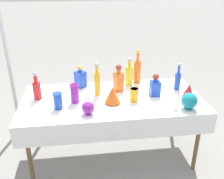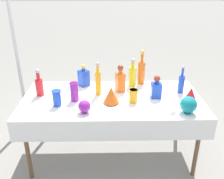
# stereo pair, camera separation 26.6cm
# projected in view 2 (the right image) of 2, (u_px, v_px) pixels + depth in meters

# --- Properties ---
(ground_plane) EXTENTS (40.00, 40.00, 0.00)m
(ground_plane) POSITION_uv_depth(u_px,v_px,m) (112.00, 154.00, 3.02)
(ground_plane) COLOR gray
(display_table) EXTENTS (1.93, 0.93, 0.76)m
(display_table) POSITION_uv_depth(u_px,v_px,m) (112.00, 103.00, 2.70)
(display_table) COLOR white
(display_table) RESTS_ON ground
(tall_bottle_0) EXTENTS (0.07, 0.07, 0.32)m
(tall_bottle_0) POSITION_uv_depth(u_px,v_px,m) (181.00, 83.00, 2.78)
(tall_bottle_0) COLOR blue
(tall_bottle_0) RESTS_ON display_table
(tall_bottle_1) EXTENTS (0.08, 0.08, 0.42)m
(tall_bottle_1) POSITION_uv_depth(u_px,v_px,m) (141.00, 71.00, 3.00)
(tall_bottle_1) COLOR orange
(tall_bottle_1) RESTS_ON display_table
(tall_bottle_2) EXTENTS (0.08, 0.08, 0.31)m
(tall_bottle_2) POSITION_uv_depth(u_px,v_px,m) (39.00, 86.00, 2.72)
(tall_bottle_2) COLOR red
(tall_bottle_2) RESTS_ON display_table
(tall_bottle_3) EXTENTS (0.06, 0.06, 0.38)m
(tall_bottle_3) POSITION_uv_depth(u_px,v_px,m) (98.00, 81.00, 2.72)
(tall_bottle_3) COLOR orange
(tall_bottle_3) RESTS_ON display_table
(tall_bottle_4) EXTENTS (0.09, 0.09, 0.34)m
(tall_bottle_4) POSITION_uv_depth(u_px,v_px,m) (132.00, 75.00, 2.95)
(tall_bottle_4) COLOR yellow
(tall_bottle_4) RESTS_ON display_table
(square_decanter_0) EXTENTS (0.11, 0.11, 0.25)m
(square_decanter_0) POSITION_uv_depth(u_px,v_px,m) (156.00, 88.00, 2.67)
(square_decanter_0) COLOR blue
(square_decanter_0) RESTS_ON display_table
(square_decanter_1) EXTENTS (0.15, 0.15, 0.27)m
(square_decanter_1) POSITION_uv_depth(u_px,v_px,m) (84.00, 77.00, 2.96)
(square_decanter_1) COLOR blue
(square_decanter_1) RESTS_ON display_table
(square_decanter_2) EXTENTS (0.12, 0.12, 0.32)m
(square_decanter_2) POSITION_uv_depth(u_px,v_px,m) (120.00, 80.00, 2.80)
(square_decanter_2) COLOR orange
(square_decanter_2) RESTS_ON display_table
(slender_vase_0) EXTENTS (0.10, 0.10, 0.20)m
(slender_vase_0) POSITION_uv_depth(u_px,v_px,m) (74.00, 91.00, 2.60)
(slender_vase_0) COLOR purple
(slender_vase_0) RESTS_ON display_table
(slender_vase_1) EXTENTS (0.09, 0.09, 0.14)m
(slender_vase_1) POSITION_uv_depth(u_px,v_px,m) (133.00, 95.00, 2.58)
(slender_vase_1) COLOR orange
(slender_vase_1) RESTS_ON display_table
(slender_vase_2) EXTENTS (0.09, 0.09, 0.17)m
(slender_vase_2) POSITION_uv_depth(u_px,v_px,m) (57.00, 98.00, 2.51)
(slender_vase_2) COLOR blue
(slender_vase_2) RESTS_ON display_table
(fluted_vase_0) EXTENTS (0.16, 0.16, 0.18)m
(fluted_vase_0) POSITION_uv_depth(u_px,v_px,m) (111.00, 95.00, 2.55)
(fluted_vase_0) COLOR orange
(fluted_vase_0) RESTS_ON display_table
(fluted_vase_1) EXTENTS (0.13, 0.13, 0.16)m
(fluted_vase_1) POSITION_uv_depth(u_px,v_px,m) (191.00, 94.00, 2.59)
(fluted_vase_1) COLOR red
(fluted_vase_1) RESTS_ON display_table
(round_bowl_0) EXTENTS (0.12, 0.12, 0.13)m
(round_bowl_0) POSITION_uv_depth(u_px,v_px,m) (84.00, 106.00, 2.38)
(round_bowl_0) COLOR purple
(round_bowl_0) RESTS_ON display_table
(round_bowl_1) EXTENTS (0.16, 0.16, 0.17)m
(round_bowl_1) POSITION_uv_depth(u_px,v_px,m) (188.00, 105.00, 2.37)
(round_bowl_1) COLOR teal
(round_bowl_1) RESTS_ON display_table
(price_tag_left) EXTENTS (0.06, 0.01, 0.03)m
(price_tag_left) POSITION_uv_depth(u_px,v_px,m) (173.00, 113.00, 2.37)
(price_tag_left) COLOR white
(price_tag_left) RESTS_ON display_table
(cardboard_box_behind_left) EXTENTS (0.48, 0.39, 0.35)m
(cardboard_box_behind_left) POSITION_uv_depth(u_px,v_px,m) (94.00, 104.00, 3.90)
(cardboard_box_behind_left) COLOR tan
(cardboard_box_behind_left) RESTS_ON ground
(canopy_pole) EXTENTS (0.18, 0.18, 2.41)m
(canopy_pole) POSITION_uv_depth(u_px,v_px,m) (18.00, 62.00, 3.23)
(canopy_pole) COLOR silver
(canopy_pole) RESTS_ON ground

